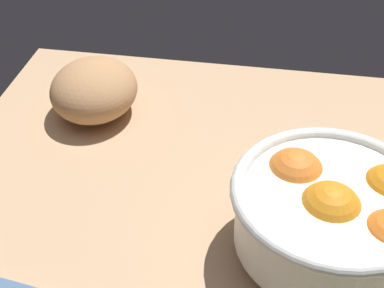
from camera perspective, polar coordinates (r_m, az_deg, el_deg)
The scene contains 3 objects.
ground_plane at distance 70.37cm, azimuth -1.31°, elevation -8.46°, with size 76.18×67.87×3.00cm, color tan.
fruit_bowl at distance 62.27cm, azimuth 14.42°, elevation -6.85°, with size 22.05×22.05×11.50cm.
bread_loaf at distance 85.41cm, azimuth -10.16°, elevation 5.59°, with size 14.44×13.20×8.48cm, color tan.
Camera 1 is at (-46.80, -9.58, 50.17)cm, focal length 51.27 mm.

